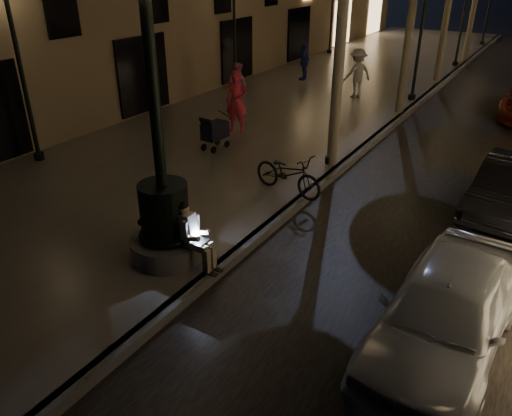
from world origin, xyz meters
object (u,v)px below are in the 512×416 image
Objects in this scene: lamp_left_b at (234,13)px; car_second at (510,188)px; lamp_curb_a at (338,50)px; pedestrian_blue at (304,62)px; fountain_lamppost at (164,209)px; car_front at (446,312)px; seated_man_laptop at (192,233)px; pedestrian_white at (357,73)px; pedestrian_pink at (237,86)px; stroller at (215,131)px; bicycle at (288,173)px; pedestrian_red at (237,102)px; lamp_curb_b at (423,19)px; lamp_curb_c at (466,3)px; lamp_left_a at (16,48)px.

lamp_left_b is 1.26× the size of car_second.
pedestrian_blue is (-5.25, 8.90, -2.22)m from lamp_curb_a.
car_front is at bearing 3.68° from fountain_lamppost.
lamp_left_b reaches higher than seated_man_laptop.
pedestrian_pink is at bearing -3.08° from pedestrian_white.
stroller reaches higher than bicycle.
pedestrian_red reaches higher than stroller.
car_front is at bearing 27.91° from pedestrian_blue.
pedestrian_pink is at bearing -54.94° from lamp_left_b.
car_front is 2.57× the size of pedestrian_blue.
bicycle is at bearing 47.88° from pedestrian_white.
fountain_lamppost is 5.03m from car_front.
pedestrian_blue is at bearing -85.39° from pedestrian_pink.
pedestrian_white is at bearing 119.00° from car_front.
stroller is at bearing 74.69° from bicycle.
car_second is 13.42m from pedestrian_blue.
pedestrian_blue reaches higher than car_front.
lamp_left_b is 11.15m from bicycle.
lamp_curb_b is 7.34m from pedestrian_pink.
lamp_curb_b is 2.51× the size of bicycle.
lamp_curb_a is 7.56m from car_front.
lamp_curb_c is at bearing 103.91° from car_front.
lamp_left_b is 16.51m from car_front.
lamp_curb_b is at bearing 123.76° from car_second.
car_second is 1.99× the size of bicycle.
lamp_curb_c is (0.09, 22.00, 2.35)m from seated_man_laptop.
car_second is at bearing 77.56° from pedestrian_white.
seated_man_laptop is at bearing 44.70° from pedestrian_white.
pedestrian_white is (-2.07, -0.79, -2.09)m from lamp_curb_b.
lamp_curb_b is at bearing 90.00° from lamp_curb_a.
lamp_curb_b is 5.77m from pedestrian_blue.
lamp_curb_c reaches higher than pedestrian_white.
car_second is at bearing 17.71° from lamp_left_a.
pedestrian_white reaches higher than pedestrian_blue.
car_second is (4.62, 5.71, -0.25)m from seated_man_laptop.
bicycle is at bearing 80.80° from fountain_lamppost.
bicycle is at bearing -59.27° from pedestrian_red.
lamp_curb_a is 1.26× the size of car_second.
lamp_curb_a is 10.57m from pedestrian_blue.
pedestrian_blue is (-1.50, 7.87, -0.16)m from pedestrian_red.
lamp_curb_b is 8.18m from pedestrian_red.
pedestrian_red is (-3.05, 7.03, -0.04)m from fountain_lamppost.
car_front is at bearing 141.04° from pedestrian_pink.
seated_man_laptop is 0.67× the size of bicycle.
lamp_curb_a and lamp_curb_c have the same top height.
bicycle is (3.26, -1.56, -0.06)m from stroller.
lamp_curb_a is 9.30m from lamp_left_b.
bicycle is at bearing 13.68° from lamp_left_a.
lamp_curb_b and lamp_left_a have the same top height.
lamp_left_b is at bearing 156.70° from car_second.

